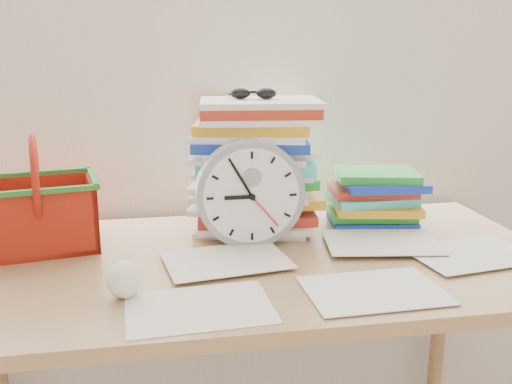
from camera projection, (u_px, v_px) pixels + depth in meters
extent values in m
cube|color=white|center=(225.00, 12.00, 1.51)|extent=(2.40, 0.01, 2.50)
cube|color=#997548|center=(249.00, 264.00, 1.29)|extent=(1.40, 0.70, 0.03)
cylinder|color=#997548|center=(439.00, 327.00, 1.78)|extent=(0.04, 0.04, 0.72)
cylinder|color=gray|center=(250.00, 193.00, 1.34)|extent=(0.25, 0.05, 0.25)
sphere|color=white|center=(123.00, 279.00, 1.08)|extent=(0.07, 0.07, 0.07)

